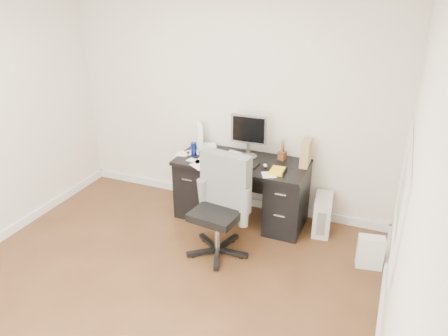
{
  "coord_description": "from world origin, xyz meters",
  "views": [
    {
      "loc": [
        1.84,
        -2.65,
        2.73
      ],
      "look_at": [
        0.26,
        1.2,
        0.84
      ],
      "focal_mm": 35.0,
      "sensor_mm": 36.0,
      "label": 1
    }
  ],
  "objects_px": {
    "keyboard": "(238,163)",
    "wicker_basket": "(207,193)",
    "pc_tower": "(322,214)",
    "desk": "(241,188)",
    "lcd_monitor": "(249,136)",
    "office_chair": "(217,209)"
  },
  "relations": [
    {
      "from": "lcd_monitor",
      "to": "wicker_basket",
      "type": "xyz_separation_m",
      "value": [
        -0.54,
        -0.0,
        -0.83
      ]
    },
    {
      "from": "lcd_monitor",
      "to": "office_chair",
      "type": "xyz_separation_m",
      "value": [
        -0.01,
        -0.89,
        -0.48
      ]
    },
    {
      "from": "desk",
      "to": "pc_tower",
      "type": "distance_m",
      "value": 0.97
    },
    {
      "from": "lcd_monitor",
      "to": "keyboard",
      "type": "xyz_separation_m",
      "value": [
        -0.04,
        -0.21,
        -0.25
      ]
    },
    {
      "from": "desk",
      "to": "office_chair",
      "type": "relative_size",
      "value": 1.4
    },
    {
      "from": "desk",
      "to": "wicker_basket",
      "type": "xyz_separation_m",
      "value": [
        -0.5,
        0.12,
        -0.22
      ]
    },
    {
      "from": "keyboard",
      "to": "pc_tower",
      "type": "distance_m",
      "value": 1.12
    },
    {
      "from": "pc_tower",
      "to": "keyboard",
      "type": "bearing_deg",
      "value": -176.41
    },
    {
      "from": "office_chair",
      "to": "wicker_basket",
      "type": "relative_size",
      "value": 2.98
    },
    {
      "from": "office_chair",
      "to": "pc_tower",
      "type": "bearing_deg",
      "value": 50.32
    },
    {
      "from": "wicker_basket",
      "to": "desk",
      "type": "bearing_deg",
      "value": -13.17
    },
    {
      "from": "desk",
      "to": "lcd_monitor",
      "type": "bearing_deg",
      "value": 73.52
    },
    {
      "from": "desk",
      "to": "pc_tower",
      "type": "xyz_separation_m",
      "value": [
        0.95,
        0.09,
        -0.19
      ]
    },
    {
      "from": "keyboard",
      "to": "wicker_basket",
      "type": "bearing_deg",
      "value": 160.61
    },
    {
      "from": "desk",
      "to": "lcd_monitor",
      "type": "relative_size",
      "value": 2.84
    },
    {
      "from": "keyboard",
      "to": "lcd_monitor",
      "type": "bearing_deg",
      "value": 80.91
    },
    {
      "from": "pc_tower",
      "to": "wicker_basket",
      "type": "relative_size",
      "value": 1.17
    },
    {
      "from": "pc_tower",
      "to": "wicker_basket",
      "type": "height_order",
      "value": "pc_tower"
    },
    {
      "from": "desk",
      "to": "office_chair",
      "type": "distance_m",
      "value": 0.78
    },
    {
      "from": "lcd_monitor",
      "to": "keyboard",
      "type": "bearing_deg",
      "value": -104.57
    },
    {
      "from": "keyboard",
      "to": "pc_tower",
      "type": "relative_size",
      "value": 1.06
    },
    {
      "from": "lcd_monitor",
      "to": "wicker_basket",
      "type": "bearing_deg",
      "value": 177.93
    }
  ]
}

